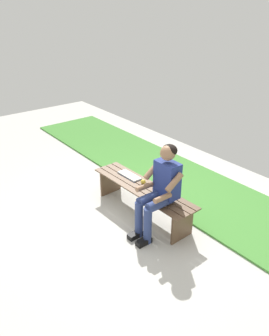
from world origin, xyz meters
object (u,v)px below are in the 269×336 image
Objects in this scene: apple at (143,182)px; book_open at (129,176)px; person_seated at (160,187)px; bench_near at (143,193)px.

apple is 0.32m from book_open.
book_open is at bearing -9.93° from person_seated.
book_open reaches higher than bench_near.
person_seated reaches higher than apple.
book_open is (0.38, -0.05, 0.12)m from bench_near.
person_seated is (-0.48, 0.10, 0.34)m from bench_near.
bench_near is at bearing 170.87° from book_open.
person_seated is at bearing 163.45° from apple.
person_seated reaches higher than book_open.
book_open is (0.86, -0.15, -0.23)m from person_seated.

